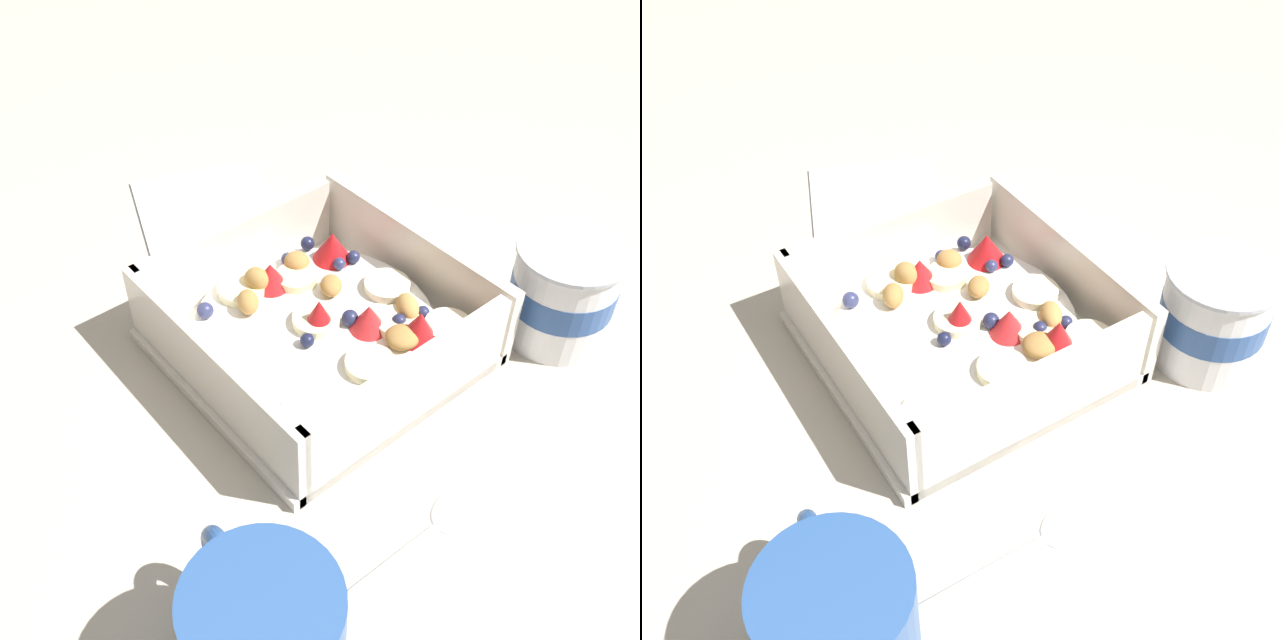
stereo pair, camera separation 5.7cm
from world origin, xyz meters
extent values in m
plane|color=beige|center=(0.00, 0.00, 0.00)|extent=(2.40, 2.40, 0.00)
cube|color=white|center=(0.01, 0.00, 0.01)|extent=(0.20, 0.20, 0.01)
cube|color=white|center=(0.01, -0.09, 0.03)|extent=(0.20, 0.01, 0.07)
cube|color=white|center=(0.01, 0.10, 0.03)|extent=(0.20, 0.01, 0.07)
cube|color=white|center=(-0.09, 0.00, 0.03)|extent=(0.01, 0.18, 0.07)
cube|color=white|center=(0.10, 0.00, 0.03)|extent=(0.01, 0.18, 0.07)
cylinder|color=white|center=(0.01, 0.00, 0.02)|extent=(0.18, 0.18, 0.02)
cylinder|color=beige|center=(-0.04, 0.02, 0.03)|extent=(0.04, 0.04, 0.01)
cylinder|color=beige|center=(0.07, -0.06, 0.03)|extent=(0.05, 0.05, 0.01)
cylinder|color=#F4EAB7|center=(0.07, 0.00, 0.03)|extent=(0.04, 0.04, 0.01)
cylinder|color=#F7EFC6|center=(0.01, 0.07, 0.03)|extent=(0.04, 0.04, 0.01)
cylinder|color=beige|center=(-0.06, -0.02, 0.03)|extent=(0.04, 0.04, 0.01)
cylinder|color=#F4EAB7|center=(0.05, 0.04, 0.03)|extent=(0.05, 0.05, 0.01)
cylinder|color=#F4EAB7|center=(0.01, 0.00, 0.03)|extent=(0.05, 0.05, 0.01)
cylinder|color=#F7EFC6|center=(0.08, 0.07, 0.03)|extent=(0.05, 0.05, 0.01)
cylinder|color=#F4EAB7|center=(0.03, -0.07, 0.03)|extent=(0.03, 0.03, 0.01)
cone|color=red|center=(-0.04, 0.06, 0.04)|extent=(0.04, 0.04, 0.03)
cone|color=red|center=(0.07, 0.05, 0.04)|extent=(0.04, 0.04, 0.03)
cone|color=red|center=(0.04, 0.03, 0.04)|extent=(0.03, 0.03, 0.02)
cone|color=red|center=(0.01, 0.00, 0.04)|extent=(0.03, 0.03, 0.02)
cone|color=red|center=(-0.05, 0.00, 0.04)|extent=(0.04, 0.04, 0.02)
sphere|color=#191E3D|center=(0.02, -0.02, 0.04)|extent=(0.01, 0.01, 0.01)
sphere|color=#191E3D|center=(-0.07, 0.05, 0.04)|extent=(0.01, 0.01, 0.01)
sphere|color=navy|center=(-0.06, 0.03, 0.04)|extent=(0.01, 0.01, 0.01)
sphere|color=#23284C|center=(0.02, 0.02, 0.04)|extent=(0.01, 0.01, 0.01)
sphere|color=#23284C|center=(-0.03, 0.07, 0.04)|extent=(0.01, 0.01, 0.01)
sphere|color=#23284C|center=(0.05, 0.05, 0.04)|extent=(0.01, 0.01, 0.01)
sphere|color=#23284C|center=(0.05, 0.07, 0.03)|extent=(0.01, 0.01, 0.01)
sphere|color=navy|center=(-0.05, -0.06, 0.04)|extent=(0.01, 0.01, 0.01)
sphere|color=navy|center=(-0.03, 0.06, 0.03)|extent=(0.01, 0.01, 0.01)
ellipsoid|color=#AD7F42|center=(-0.04, -0.03, 0.04)|extent=(0.03, 0.02, 0.02)
ellipsoid|color=#AD7F42|center=(-0.01, 0.03, 0.04)|extent=(0.03, 0.03, 0.01)
ellipsoid|color=#AD7F42|center=(0.06, 0.03, 0.04)|extent=(0.03, 0.03, 0.01)
ellipsoid|color=tan|center=(0.04, 0.06, 0.04)|extent=(0.03, 0.03, 0.02)
ellipsoid|color=#AD7F42|center=(-0.05, 0.03, 0.04)|extent=(0.02, 0.02, 0.01)
ellipsoid|color=#AD7F42|center=(-0.05, -0.01, 0.04)|extent=(0.02, 0.02, 0.02)
ellipsoid|color=silver|center=(0.18, -0.02, 0.00)|extent=(0.03, 0.05, 0.01)
cylinder|color=silver|center=(0.17, -0.10, 0.00)|extent=(0.01, 0.13, 0.01)
cylinder|color=white|center=(0.11, 0.16, 0.04)|extent=(0.08, 0.08, 0.08)
cylinder|color=#2D5193|center=(0.11, 0.16, 0.04)|extent=(0.08, 0.08, 0.02)
cylinder|color=#B7BCC6|center=(0.11, 0.16, 0.08)|extent=(0.08, 0.08, 0.00)
cylinder|color=#2D5699|center=(0.18, -0.18, 0.04)|extent=(0.08, 0.08, 0.09)
torus|color=#2D5699|center=(0.14, -0.17, 0.05)|extent=(0.05, 0.02, 0.05)
cube|color=silver|center=(-0.21, 0.04, 0.00)|extent=(0.16, 0.16, 0.01)
camera|label=1|loc=(0.33, -0.26, 0.42)|focal=43.00mm
camera|label=2|loc=(0.36, -0.22, 0.42)|focal=43.00mm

